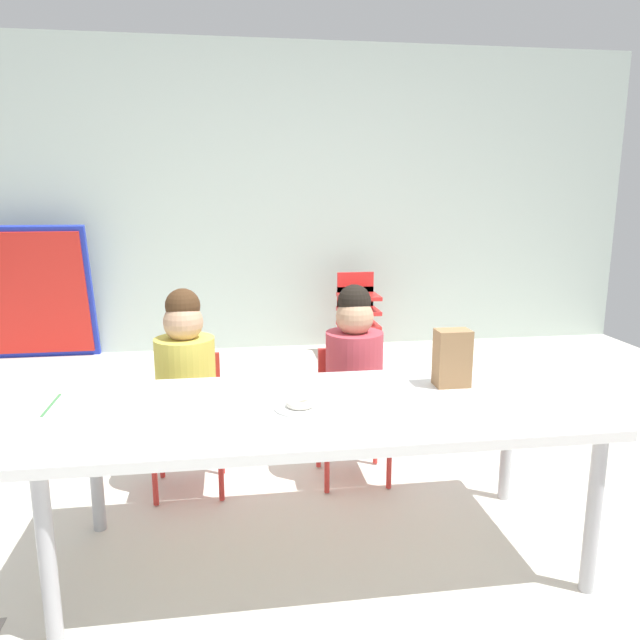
% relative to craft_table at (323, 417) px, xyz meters
% --- Properties ---
extents(ground_plane, '(6.19, 5.34, 0.02)m').
position_rel_craft_table_xyz_m(ground_plane, '(0.09, 0.51, -0.56)').
color(ground_plane, silver).
extents(back_wall, '(6.19, 0.10, 2.52)m').
position_rel_craft_table_xyz_m(back_wall, '(0.09, 3.18, 0.71)').
color(back_wall, '#B2C1B7').
rests_on(back_wall, ground_plane).
extents(craft_table, '(1.88, 0.76, 0.60)m').
position_rel_craft_table_xyz_m(craft_table, '(0.00, 0.00, 0.00)').
color(craft_table, white).
rests_on(craft_table, ground_plane).
extents(seated_child_near_camera, '(0.32, 0.32, 0.92)m').
position_rel_craft_table_xyz_m(seated_child_near_camera, '(-0.52, 0.61, 0.01)').
color(seated_child_near_camera, red).
rests_on(seated_child_near_camera, ground_plane).
extents(seated_child_middle_seat, '(0.32, 0.31, 0.92)m').
position_rel_craft_table_xyz_m(seated_child_middle_seat, '(0.23, 0.61, 0.01)').
color(seated_child_middle_seat, red).
rests_on(seated_child_middle_seat, ground_plane).
extents(kid_chair_red_stack, '(0.32, 0.30, 0.68)m').
position_rel_craft_table_xyz_m(kid_chair_red_stack, '(0.71, 2.75, -0.15)').
color(kid_chair_red_stack, red).
rests_on(kid_chair_red_stack, ground_plane).
extents(folded_activity_table, '(0.90, 0.29, 1.09)m').
position_rel_craft_table_xyz_m(folded_activity_table, '(-1.86, 2.98, -0.01)').
color(folded_activity_table, '#1E33BF').
rests_on(folded_activity_table, ground_plane).
extents(paper_bag_brown, '(0.13, 0.09, 0.22)m').
position_rel_craft_table_xyz_m(paper_bag_brown, '(0.52, 0.14, 0.16)').
color(paper_bag_brown, '#9E754C').
rests_on(paper_bag_brown, craft_table).
extents(paper_plate_near_edge, '(0.18, 0.18, 0.01)m').
position_rel_craft_table_xyz_m(paper_plate_near_edge, '(-0.08, -0.03, 0.05)').
color(paper_plate_near_edge, white).
rests_on(paper_plate_near_edge, craft_table).
extents(donut_powdered_on_plate, '(0.10, 0.10, 0.03)m').
position_rel_craft_table_xyz_m(donut_powdered_on_plate, '(-0.08, -0.03, 0.07)').
color(donut_powdered_on_plate, white).
rests_on(donut_powdered_on_plate, craft_table).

